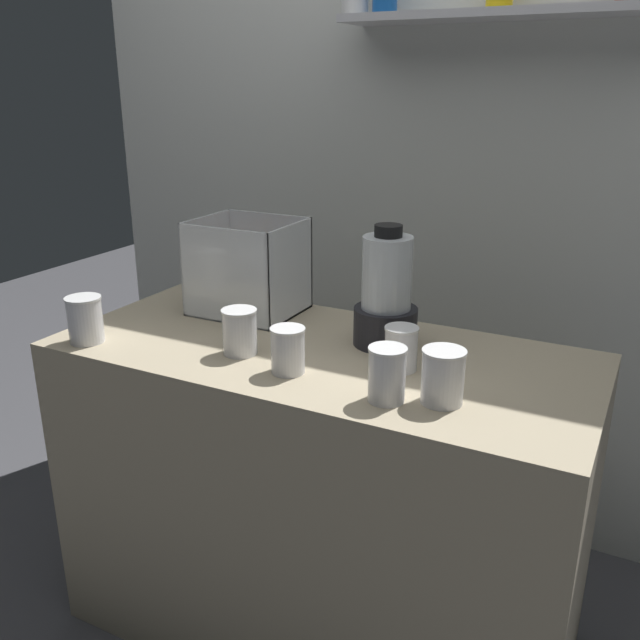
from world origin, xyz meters
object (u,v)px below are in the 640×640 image
Objects in this scene: carrot_display_bin at (249,283)px; juice_cup_carrot_far_right at (387,378)px; juice_cup_orange_right at (401,351)px; juice_cup_mango_rightmost at (443,380)px; blender_pitcher at (386,297)px; juice_cup_pomegranate_left at (240,334)px; juice_cup_pomegranate_far_left at (86,323)px; juice_cup_mango_middle at (288,353)px.

carrot_display_bin is 0.71m from juice_cup_carrot_far_right.
juice_cup_mango_rightmost reaches higher than juice_cup_orange_right.
juice_cup_pomegranate_left is (-0.30, -0.23, -0.08)m from blender_pitcher.
blender_pitcher is at bearing 26.16° from juice_cup_pomegranate_far_left.
carrot_display_bin is 0.48m from juice_cup_pomegranate_far_left.
carrot_display_bin is at bearing 59.38° from juice_cup_pomegranate_far_left.
juice_cup_carrot_far_right is 0.12m from juice_cup_mango_rightmost.
juice_cup_mango_rightmost is (0.11, 0.05, -0.00)m from juice_cup_carrot_far_right.
juice_cup_pomegranate_left is 1.09× the size of juice_cup_orange_right.
blender_pitcher is 2.71× the size of juice_cup_pomegranate_left.
juice_cup_pomegranate_far_left is 0.58m from juice_cup_mango_middle.
blender_pitcher reaches higher than juice_cup_pomegranate_left.
carrot_display_bin is 0.47m from blender_pitcher.
juice_cup_pomegranate_far_left is 1.01× the size of juice_cup_carrot_far_right.
juice_cup_orange_right is at bearing 14.53° from juice_cup_pomegranate_far_left.
carrot_display_bin is at bearing 160.02° from juice_cup_orange_right.
juice_cup_pomegranate_far_left is at bearing -175.01° from juice_cup_mango_rightmost.
juice_cup_mango_rightmost is at bearing 4.99° from juice_cup_pomegranate_far_left.
juice_cup_carrot_far_right is (0.84, 0.04, 0.00)m from juice_cup_pomegranate_far_left.
juice_cup_orange_right is at bearing -55.11° from blender_pitcher.
carrot_display_bin is 0.48m from juice_cup_mango_middle.
juice_cup_carrot_far_right reaches higher than juice_cup_mango_middle.
juice_cup_pomegranate_far_left is 1.15× the size of juice_cup_orange_right.
juice_cup_pomegranate_far_left reaches higher than juice_cup_orange_right.
juice_cup_pomegranate_left is 0.95× the size of juice_cup_carrot_far_right.
juice_cup_mango_middle is at bearing -46.02° from carrot_display_bin.
blender_pitcher reaches higher than juice_cup_mango_middle.
juice_cup_pomegranate_far_left is at bearing -165.47° from juice_cup_orange_right.
juice_cup_carrot_far_right is 1.02× the size of juice_cup_mango_rightmost.
juice_cup_carrot_far_right reaches higher than juice_cup_pomegranate_left.
juice_cup_pomegranate_left is 0.17m from juice_cup_mango_middle.
juice_cup_mango_rightmost is (0.24, -0.27, -0.08)m from blender_pitcher.
juice_cup_orange_right is at bearing 100.99° from juice_cup_carrot_far_right.
juice_cup_pomegranate_far_left and juice_cup_carrot_far_right have the same top height.
blender_pitcher is 0.35m from juice_cup_carrot_far_right.
juice_cup_carrot_far_right is (0.03, -0.17, 0.01)m from juice_cup_orange_right.
carrot_display_bin reaches higher than juice_cup_mango_middle.
juice_cup_pomegranate_far_left is 1.06× the size of juice_cup_pomegranate_left.
carrot_display_bin reaches higher than juice_cup_pomegranate_left.
juice_cup_mango_rightmost reaches higher than juice_cup_pomegranate_left.
blender_pitcher is at bearing 64.08° from juice_cup_mango_middle.
juice_cup_pomegranate_far_left is at bearing -120.62° from carrot_display_bin.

